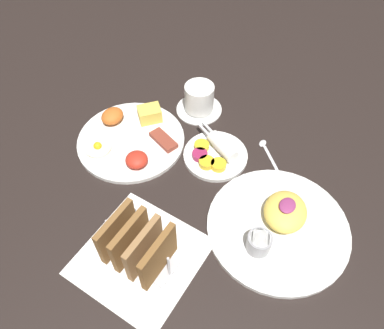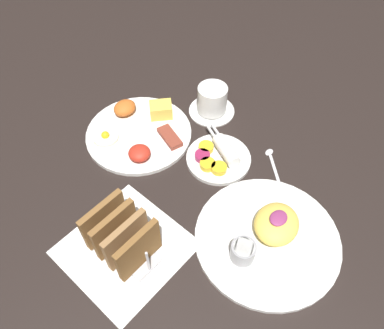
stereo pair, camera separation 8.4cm
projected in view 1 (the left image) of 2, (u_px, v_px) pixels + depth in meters
ground_plane at (187, 204)px, 0.81m from camera, size 3.00×3.00×0.00m
napkin_flat at (140, 257)px, 0.73m from camera, size 0.22×0.22×0.00m
plate_breakfast at (131, 137)px, 0.92m from camera, size 0.26×0.26×0.05m
plate_condiments at (215, 154)px, 0.88m from camera, size 0.15×0.16×0.04m
plate_foreground at (278, 224)px, 0.76m from camera, size 0.29×0.29×0.06m
toast_rack at (138, 245)px, 0.69m from camera, size 0.10×0.15×0.10m
coffee_cup at (199, 100)px, 0.97m from camera, size 0.12×0.12×0.08m
teaspoon at (268, 152)px, 0.90m from camera, size 0.10×0.10×0.01m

